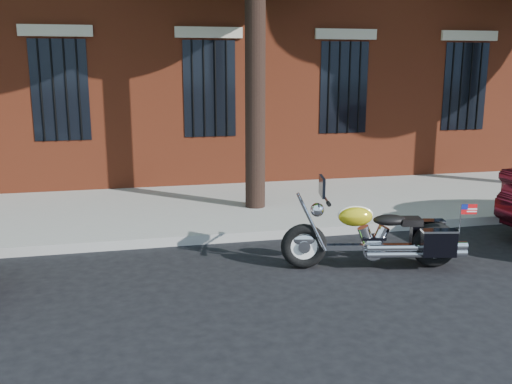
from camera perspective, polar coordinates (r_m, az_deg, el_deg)
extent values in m
plane|color=black|center=(7.72, 1.04, -7.82)|extent=(120.00, 120.00, 0.00)
cube|color=gray|center=(8.98, -1.07, -4.38)|extent=(40.00, 0.16, 0.15)
cube|color=gray|center=(10.76, -3.10, -1.53)|extent=(40.00, 3.60, 0.15)
cube|color=black|center=(12.27, -4.70, 10.23)|extent=(1.10, 0.14, 2.00)
cube|color=#B2A893|center=(12.25, -4.78, 15.61)|extent=(1.40, 0.20, 0.22)
cylinder|color=black|center=(12.19, -4.65, 10.22)|extent=(0.04, 0.04, 2.00)
cylinder|color=black|center=(10.18, -0.08, 11.49)|extent=(0.36, 0.36, 5.00)
torus|color=black|center=(7.71, 4.82, -5.41)|extent=(0.64, 0.26, 0.62)
torus|color=black|center=(8.10, 17.40, -5.08)|extent=(0.64, 0.26, 0.62)
cylinder|color=white|center=(7.71, 4.82, -5.41)|extent=(0.47, 0.15, 0.47)
cylinder|color=white|center=(8.10, 17.40, -5.08)|extent=(0.47, 0.15, 0.47)
ellipsoid|color=white|center=(7.68, 4.83, -4.75)|extent=(0.34, 0.18, 0.18)
ellipsoid|color=gold|center=(8.06, 17.45, -4.32)|extent=(0.35, 0.19, 0.18)
cube|color=white|center=(7.86, 11.26, -5.40)|extent=(1.39, 0.36, 0.07)
cylinder|color=white|center=(7.88, 11.59, -5.52)|extent=(0.32, 0.22, 0.30)
cylinder|color=white|center=(7.84, 15.19, -5.73)|extent=(1.16, 0.31, 0.08)
ellipsoid|color=gold|center=(7.70, 9.91, -2.41)|extent=(0.50, 0.35, 0.27)
ellipsoid|color=black|center=(7.82, 13.24, -2.75)|extent=(0.49, 0.35, 0.14)
cube|color=black|center=(8.28, 16.73, -3.91)|extent=(0.47, 0.23, 0.35)
cube|color=black|center=(7.84, 17.82, -4.90)|extent=(0.47, 0.23, 0.35)
cylinder|color=white|center=(7.56, 6.87, -0.54)|extent=(0.17, 0.72, 0.03)
sphere|color=white|center=(7.59, 6.14, -1.78)|extent=(0.22, 0.22, 0.19)
cube|color=black|center=(7.53, 6.62, 0.56)|extent=(0.11, 0.37, 0.26)
cube|color=red|center=(7.81, 20.53, -1.62)|extent=(0.20, 0.05, 0.13)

